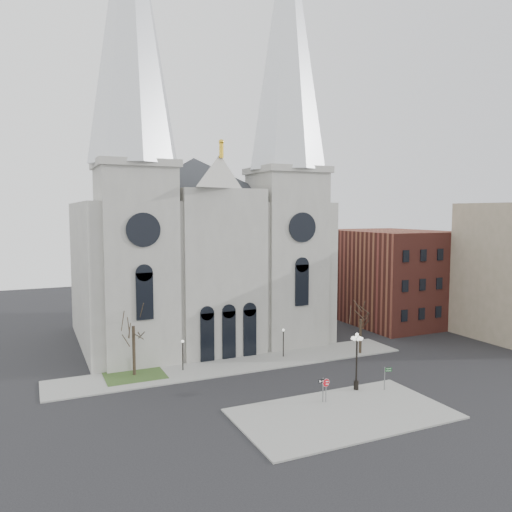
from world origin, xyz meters
name	(u,v)px	position (x,y,z in m)	size (l,w,h in m)	color
ground	(283,400)	(0.00, 0.00, 0.00)	(160.00, 160.00, 0.00)	black
sidewalk_near	(343,414)	(3.00, -5.00, 0.07)	(18.00, 10.00, 0.14)	gray
sidewalk_far	(237,365)	(0.00, 11.00, 0.07)	(40.00, 6.00, 0.14)	gray
grass_patch	(134,375)	(-11.00, 12.00, 0.09)	(6.00, 5.00, 0.18)	#2A481F
cathedral	(202,199)	(0.00, 22.86, 18.48)	(33.00, 26.66, 54.00)	#9B9890
bg_building_brick	(390,276)	(30.00, 22.00, 7.00)	(14.00, 18.00, 14.00)	brown
tree_left	(133,323)	(-11.00, 12.00, 5.58)	(3.20, 3.20, 7.50)	black
tree_right	(361,317)	(15.00, 9.00, 4.47)	(3.20, 3.20, 6.00)	black
ped_lamp_left	(183,350)	(-6.00, 11.50, 2.33)	(0.32, 0.32, 3.26)	black
ped_lamp_right	(283,338)	(6.00, 11.50, 2.33)	(0.32, 0.32, 3.26)	black
stop_sign	(326,385)	(2.98, -2.37, 1.69)	(0.74, 0.26, 2.14)	slate
globe_lamp	(357,354)	(7.27, -0.91, 3.56)	(1.54, 1.54, 5.44)	black
one_way_sign	(323,386)	(2.77, -2.21, 1.61)	(0.95, 0.09, 2.17)	slate
street_name_sign	(385,376)	(9.68, -2.16, 1.45)	(0.68, 0.25, 2.20)	slate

